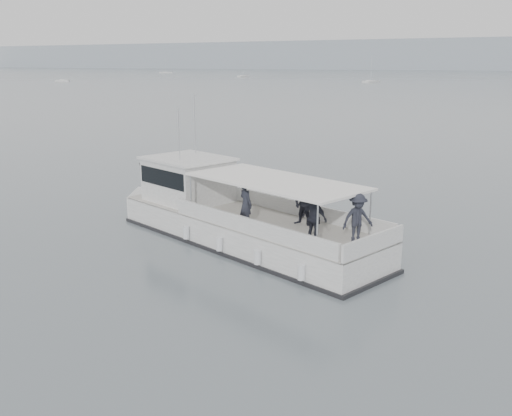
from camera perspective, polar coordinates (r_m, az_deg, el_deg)
The scene contains 3 objects.
ground at distance 21.94m, azimuth 12.36°, elevation -5.57°, with size 1400.00×1400.00×0.00m, color slate.
tour_boat at distance 24.49m, azimuth -3.08°, elevation -0.68°, with size 14.46×7.21×6.11m.
moored_fleet at distance 243.21m, azimuth 17.83°, elevation 12.07°, with size 465.73×327.39×10.24m.
Camera 1 is at (5.67, -19.87, 7.36)m, focal length 40.00 mm.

